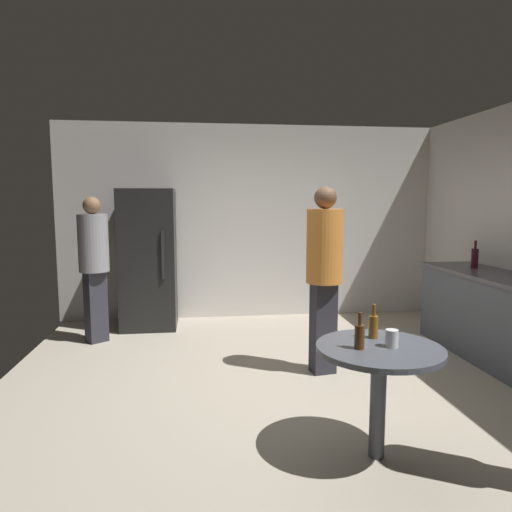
{
  "coord_description": "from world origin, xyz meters",
  "views": [
    {
      "loc": [
        -0.76,
        -3.83,
        1.65
      ],
      "look_at": [
        -0.2,
        0.59,
        1.11
      ],
      "focal_mm": 32.17,
      "sensor_mm": 36.0,
      "label": 1
    }
  ],
  "objects_px": {
    "plastic_cup_white": "(392,338)",
    "foreground_table": "(379,362)",
    "wine_bottle_on_counter": "(475,258)",
    "person_in_orange_shirt": "(324,265)",
    "refrigerator": "(148,259)",
    "beer_bottle_amber": "(373,326)",
    "beer_bottle_brown": "(359,336)",
    "person_in_gray_shirt": "(94,258)"
  },
  "relations": [
    {
      "from": "refrigerator",
      "to": "beer_bottle_amber",
      "type": "height_order",
      "value": "refrigerator"
    },
    {
      "from": "beer_bottle_brown",
      "to": "refrigerator",
      "type": "bearing_deg",
      "value": 115.78
    },
    {
      "from": "wine_bottle_on_counter",
      "to": "person_in_orange_shirt",
      "type": "bearing_deg",
      "value": -163.43
    },
    {
      "from": "refrigerator",
      "to": "person_in_gray_shirt",
      "type": "xyz_separation_m",
      "value": [
        -0.55,
        -0.58,
        0.09
      ]
    },
    {
      "from": "beer_bottle_amber",
      "to": "person_in_orange_shirt",
      "type": "bearing_deg",
      "value": 89.02
    },
    {
      "from": "foreground_table",
      "to": "person_in_orange_shirt",
      "type": "height_order",
      "value": "person_in_orange_shirt"
    },
    {
      "from": "beer_bottle_amber",
      "to": "person_in_orange_shirt",
      "type": "distance_m",
      "value": 1.32
    },
    {
      "from": "refrigerator",
      "to": "person_in_orange_shirt",
      "type": "height_order",
      "value": "refrigerator"
    },
    {
      "from": "refrigerator",
      "to": "person_in_orange_shirt",
      "type": "bearing_deg",
      "value": -45.64
    },
    {
      "from": "wine_bottle_on_counter",
      "to": "beer_bottle_brown",
      "type": "xyz_separation_m",
      "value": [
        -2.08,
        -2.07,
        -0.2
      ]
    },
    {
      "from": "refrigerator",
      "to": "foreground_table",
      "type": "height_order",
      "value": "refrigerator"
    },
    {
      "from": "wine_bottle_on_counter",
      "to": "beer_bottle_amber",
      "type": "xyz_separation_m",
      "value": [
        -1.91,
        -1.86,
        -0.2
      ]
    },
    {
      "from": "person_in_gray_shirt",
      "to": "refrigerator",
      "type": "bearing_deg",
      "value": 98.56
    },
    {
      "from": "foreground_table",
      "to": "wine_bottle_on_counter",
      "type": "bearing_deg",
      "value": 46.58
    },
    {
      "from": "plastic_cup_white",
      "to": "person_in_orange_shirt",
      "type": "xyz_separation_m",
      "value": [
        -0.02,
        1.5,
        0.26
      ]
    },
    {
      "from": "plastic_cup_white",
      "to": "foreground_table",
      "type": "bearing_deg",
      "value": 166.42
    },
    {
      "from": "foreground_table",
      "to": "person_in_gray_shirt",
      "type": "relative_size",
      "value": 0.47
    },
    {
      "from": "beer_bottle_brown",
      "to": "plastic_cup_white",
      "type": "relative_size",
      "value": 2.09
    },
    {
      "from": "wine_bottle_on_counter",
      "to": "foreground_table",
      "type": "xyz_separation_m",
      "value": [
        -1.93,
        -2.04,
        -0.39
      ]
    },
    {
      "from": "beer_bottle_amber",
      "to": "plastic_cup_white",
      "type": "xyz_separation_m",
      "value": [
        0.04,
        -0.2,
        -0.03
      ]
    },
    {
      "from": "beer_bottle_amber",
      "to": "plastic_cup_white",
      "type": "distance_m",
      "value": 0.2
    },
    {
      "from": "beer_bottle_amber",
      "to": "beer_bottle_brown",
      "type": "xyz_separation_m",
      "value": [
        -0.17,
        -0.21,
        0.0
      ]
    },
    {
      "from": "refrigerator",
      "to": "person_in_orange_shirt",
      "type": "xyz_separation_m",
      "value": [
        1.82,
        -1.86,
        0.15
      ]
    },
    {
      "from": "foreground_table",
      "to": "beer_bottle_amber",
      "type": "height_order",
      "value": "beer_bottle_amber"
    },
    {
      "from": "refrigerator",
      "to": "person_in_gray_shirt",
      "type": "distance_m",
      "value": 0.81
    },
    {
      "from": "plastic_cup_white",
      "to": "person_in_orange_shirt",
      "type": "bearing_deg",
      "value": 90.82
    },
    {
      "from": "foreground_table",
      "to": "beer_bottle_amber",
      "type": "relative_size",
      "value": 3.48
    },
    {
      "from": "beer_bottle_brown",
      "to": "plastic_cup_white",
      "type": "bearing_deg",
      "value": 2.55
    },
    {
      "from": "beer_bottle_brown",
      "to": "person_in_gray_shirt",
      "type": "xyz_separation_m",
      "value": [
        -2.18,
        2.79,
        0.18
      ]
    },
    {
      "from": "refrigerator",
      "to": "plastic_cup_white",
      "type": "xyz_separation_m",
      "value": [
        1.84,
        -3.36,
        -0.11
      ]
    },
    {
      "from": "foreground_table",
      "to": "plastic_cup_white",
      "type": "height_order",
      "value": "plastic_cup_white"
    },
    {
      "from": "foreground_table",
      "to": "beer_bottle_brown",
      "type": "relative_size",
      "value": 3.48
    },
    {
      "from": "refrigerator",
      "to": "plastic_cup_white",
      "type": "distance_m",
      "value": 3.84
    },
    {
      "from": "person_in_orange_shirt",
      "to": "beer_bottle_brown",
      "type": "bearing_deg",
      "value": -16.83
    },
    {
      "from": "beer_bottle_amber",
      "to": "beer_bottle_brown",
      "type": "relative_size",
      "value": 1.0
    },
    {
      "from": "refrigerator",
      "to": "plastic_cup_white",
      "type": "bearing_deg",
      "value": -61.27
    },
    {
      "from": "wine_bottle_on_counter",
      "to": "beer_bottle_brown",
      "type": "height_order",
      "value": "wine_bottle_on_counter"
    },
    {
      "from": "person_in_orange_shirt",
      "to": "beer_bottle_amber",
      "type": "bearing_deg",
      "value": -10.51
    },
    {
      "from": "beer_bottle_amber",
      "to": "beer_bottle_brown",
      "type": "distance_m",
      "value": 0.27
    },
    {
      "from": "wine_bottle_on_counter",
      "to": "person_in_orange_shirt",
      "type": "distance_m",
      "value": 1.97
    },
    {
      "from": "wine_bottle_on_counter",
      "to": "beer_bottle_amber",
      "type": "bearing_deg",
      "value": -135.66
    },
    {
      "from": "refrigerator",
      "to": "beer_bottle_amber",
      "type": "distance_m",
      "value": 3.64
    }
  ]
}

